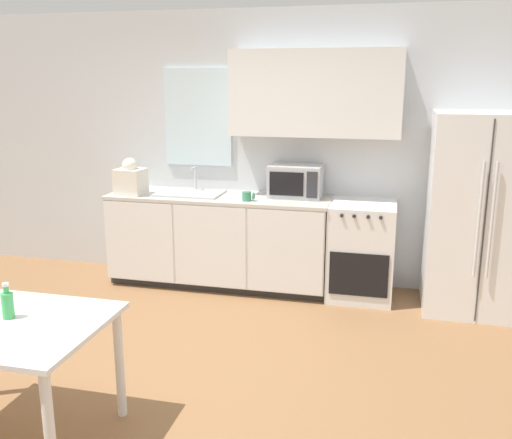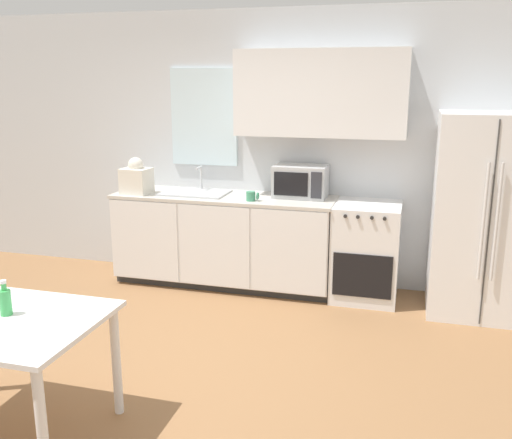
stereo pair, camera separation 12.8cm
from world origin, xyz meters
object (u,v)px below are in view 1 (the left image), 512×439
at_px(refrigerator, 478,214).
at_px(microwave, 296,181).
at_px(oven_range, 361,251).
at_px(dining_table, 5,339).
at_px(drink_bottle, 8,304).
at_px(coffee_mug, 247,196).

bearing_deg(refrigerator, microwave, 174.17).
bearing_deg(oven_range, dining_table, -123.24).
xyz_separation_m(oven_range, drink_bottle, (-1.80, -2.70, 0.36)).
relative_size(refrigerator, microwave, 3.50).
xyz_separation_m(microwave, dining_table, (-1.14, -2.86, -0.44)).
bearing_deg(coffee_mug, dining_table, -105.89).
bearing_deg(oven_range, drink_bottle, -123.78).
bearing_deg(refrigerator, dining_table, -136.17).
height_order(refrigerator, dining_table, refrigerator).
bearing_deg(oven_range, microwave, 170.34).
relative_size(oven_range, dining_table, 0.83).
distance_m(dining_table, drink_bottle, 0.19).
xyz_separation_m(oven_range, refrigerator, (1.00, -0.06, 0.43)).
bearing_deg(microwave, coffee_mug, -144.66).
xyz_separation_m(coffee_mug, drink_bottle, (-0.73, -2.52, -0.15)).
bearing_deg(microwave, dining_table, -111.74).
xyz_separation_m(oven_range, microwave, (-0.66, 0.11, 0.62)).
bearing_deg(coffee_mug, oven_range, 9.43).
height_order(refrigerator, coffee_mug, refrigerator).
height_order(dining_table, drink_bottle, drink_bottle).
bearing_deg(dining_table, microwave, 68.26).
distance_m(refrigerator, microwave, 1.68).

